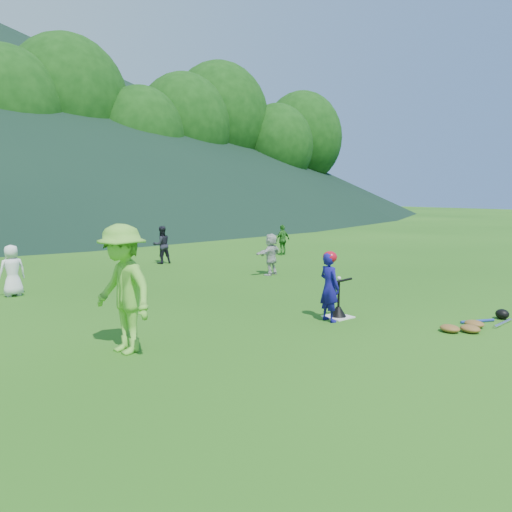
{
  "coord_description": "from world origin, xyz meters",
  "views": [
    {
      "loc": [
        -6.8,
        -6.22,
        2.33
      ],
      "look_at": [
        0.0,
        2.5,
        0.9
      ],
      "focal_mm": 35.0,
      "sensor_mm": 36.0,
      "label": 1
    }
  ],
  "objects_px": {
    "home_plate": "(338,317)",
    "adult_coach": "(123,289)",
    "fielder_a": "(12,270)",
    "equipment_pile": "(475,324)",
    "batter_child": "(329,287)",
    "fielder_c": "(283,240)",
    "fielder_d": "(271,254)",
    "fielder_b": "(162,245)",
    "batting_tee": "(338,310)"
  },
  "relations": [
    {
      "from": "batter_child",
      "to": "equipment_pile",
      "type": "xyz_separation_m",
      "value": [
        1.67,
        -1.87,
        -0.56
      ]
    },
    {
      "from": "adult_coach",
      "to": "fielder_b",
      "type": "distance_m",
      "value": 9.12
    },
    {
      "from": "batter_child",
      "to": "fielder_b",
      "type": "bearing_deg",
      "value": -0.72
    },
    {
      "from": "batter_child",
      "to": "fielder_d",
      "type": "distance_m",
      "value": 5.13
    },
    {
      "from": "home_plate",
      "to": "batting_tee",
      "type": "bearing_deg",
      "value": 0.0
    },
    {
      "from": "home_plate",
      "to": "batting_tee",
      "type": "distance_m",
      "value": 0.12
    },
    {
      "from": "fielder_a",
      "to": "fielder_c",
      "type": "bearing_deg",
      "value": -175.23
    },
    {
      "from": "adult_coach",
      "to": "batter_child",
      "type": "bearing_deg",
      "value": 71.43
    },
    {
      "from": "adult_coach",
      "to": "fielder_d",
      "type": "bearing_deg",
      "value": 113.94
    },
    {
      "from": "batter_child",
      "to": "fielder_c",
      "type": "distance_m",
      "value": 9.49
    },
    {
      "from": "batter_child",
      "to": "adult_coach",
      "type": "distance_m",
      "value": 3.71
    },
    {
      "from": "fielder_d",
      "to": "batting_tee",
      "type": "height_order",
      "value": "fielder_d"
    },
    {
      "from": "batter_child",
      "to": "fielder_a",
      "type": "height_order",
      "value": "batter_child"
    },
    {
      "from": "fielder_a",
      "to": "equipment_pile",
      "type": "bearing_deg",
      "value": 120.34
    },
    {
      "from": "home_plate",
      "to": "adult_coach",
      "type": "bearing_deg",
      "value": 172.46
    },
    {
      "from": "home_plate",
      "to": "fielder_a",
      "type": "height_order",
      "value": "fielder_a"
    },
    {
      "from": "batter_child",
      "to": "fielder_b",
      "type": "height_order",
      "value": "batter_child"
    },
    {
      "from": "home_plate",
      "to": "batter_child",
      "type": "height_order",
      "value": "batter_child"
    },
    {
      "from": "fielder_b",
      "to": "fielder_d",
      "type": "xyz_separation_m",
      "value": [
        1.38,
        -3.9,
        -0.03
      ]
    },
    {
      "from": "batter_child",
      "to": "fielder_d",
      "type": "xyz_separation_m",
      "value": [
        2.39,
        4.54,
        -0.04
      ]
    },
    {
      "from": "fielder_d",
      "to": "batting_tee",
      "type": "relative_size",
      "value": 1.72
    },
    {
      "from": "fielder_b",
      "to": "fielder_c",
      "type": "relative_size",
      "value": 1.1
    },
    {
      "from": "fielder_a",
      "to": "fielder_d",
      "type": "bearing_deg",
      "value": 162.21
    },
    {
      "from": "fielder_a",
      "to": "fielder_b",
      "type": "relative_size",
      "value": 0.94
    },
    {
      "from": "fielder_c",
      "to": "equipment_pile",
      "type": "height_order",
      "value": "fielder_c"
    },
    {
      "from": "adult_coach",
      "to": "fielder_a",
      "type": "xyz_separation_m",
      "value": [
        -0.36,
        5.3,
        -0.36
      ]
    },
    {
      "from": "fielder_b",
      "to": "fielder_c",
      "type": "height_order",
      "value": "fielder_b"
    },
    {
      "from": "batting_tee",
      "to": "fielder_c",
      "type": "bearing_deg",
      "value": 55.47
    },
    {
      "from": "fielder_a",
      "to": "home_plate",
      "type": "bearing_deg",
      "value": 120.86
    },
    {
      "from": "fielder_b",
      "to": "fielder_d",
      "type": "height_order",
      "value": "fielder_b"
    },
    {
      "from": "fielder_c",
      "to": "fielder_a",
      "type": "bearing_deg",
      "value": 7.48
    },
    {
      "from": "adult_coach",
      "to": "fielder_b",
      "type": "xyz_separation_m",
      "value": [
        4.66,
        7.84,
        -0.33
      ]
    },
    {
      "from": "adult_coach",
      "to": "fielder_a",
      "type": "relative_size",
      "value": 1.62
    },
    {
      "from": "batting_tee",
      "to": "batter_child",
      "type": "bearing_deg",
      "value": -167.19
    },
    {
      "from": "batter_child",
      "to": "fielder_a",
      "type": "relative_size",
      "value": 1.08
    },
    {
      "from": "adult_coach",
      "to": "fielder_a",
      "type": "height_order",
      "value": "adult_coach"
    },
    {
      "from": "adult_coach",
      "to": "equipment_pile",
      "type": "bearing_deg",
      "value": 55.87
    },
    {
      "from": "fielder_c",
      "to": "batting_tee",
      "type": "distance_m",
      "value": 9.25
    },
    {
      "from": "fielder_d",
      "to": "batting_tee",
      "type": "bearing_deg",
      "value": 46.37
    },
    {
      "from": "adult_coach",
      "to": "batting_tee",
      "type": "distance_m",
      "value": 4.09
    },
    {
      "from": "fielder_c",
      "to": "fielder_d",
      "type": "xyz_separation_m",
      "value": [
        -3.17,
        -3.15,
        0.03
      ]
    },
    {
      "from": "batter_child",
      "to": "fielder_a",
      "type": "distance_m",
      "value": 7.13
    },
    {
      "from": "batter_child",
      "to": "batting_tee",
      "type": "distance_m",
      "value": 0.6
    },
    {
      "from": "adult_coach",
      "to": "fielder_c",
      "type": "height_order",
      "value": "adult_coach"
    },
    {
      "from": "fielder_c",
      "to": "batting_tee",
      "type": "height_order",
      "value": "fielder_c"
    },
    {
      "from": "batter_child",
      "to": "batting_tee",
      "type": "xyz_separation_m",
      "value": [
        0.33,
        0.08,
        -0.5
      ]
    },
    {
      "from": "fielder_a",
      "to": "fielder_b",
      "type": "xyz_separation_m",
      "value": [
        5.02,
        2.54,
        0.03
      ]
    },
    {
      "from": "equipment_pile",
      "to": "fielder_c",
      "type": "bearing_deg",
      "value": 67.79
    },
    {
      "from": "batter_child",
      "to": "fielder_b",
      "type": "xyz_separation_m",
      "value": [
        1.01,
        8.44,
        -0.01
      ]
    },
    {
      "from": "equipment_pile",
      "to": "fielder_a",
      "type": "bearing_deg",
      "value": 126.14
    }
  ]
}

